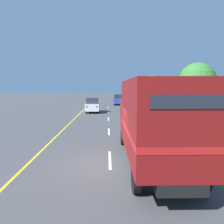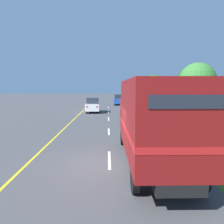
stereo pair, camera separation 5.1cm
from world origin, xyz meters
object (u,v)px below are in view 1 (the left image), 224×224
at_px(highway_sign, 187,104).
at_px(roadside_tree_mid, 192,81).
at_px(horse_trailer_truck, 155,120).
at_px(roadside_tree_near, 197,81).
at_px(delineator_post, 210,155).
at_px(lead_car_blue_ahead, 118,100).
at_px(roadside_tree_far, 153,85).
at_px(lead_car_white, 93,105).

xyz_separation_m(highway_sign, roadside_tree_mid, (4.58, 10.78, 2.14)).
height_order(horse_trailer_truck, roadside_tree_near, roadside_tree_near).
xyz_separation_m(roadside_tree_near, delineator_post, (-4.77, -13.27, -3.54)).
relative_size(lead_car_blue_ahead, roadside_tree_far, 0.74).
distance_m(lead_car_white, roadside_tree_far, 13.36).
relative_size(roadside_tree_near, roadside_tree_far, 1.07).
bearing_deg(roadside_tree_near, roadside_tree_mid, 72.69).
height_order(roadside_tree_mid, delineator_post, roadside_tree_mid).
height_order(lead_car_blue_ahead, roadside_tree_near, roadside_tree_near).
bearing_deg(delineator_post, horse_trailer_truck, 177.58).
relative_size(horse_trailer_truck, lead_car_white, 2.10).
bearing_deg(roadside_tree_far, roadside_tree_mid, -69.65).
height_order(lead_car_blue_ahead, highway_sign, highway_sign).
bearing_deg(roadside_tree_far, lead_car_blue_ahead, 146.72).
distance_m(lead_car_blue_ahead, roadside_tree_near, 20.86).
xyz_separation_m(lead_car_white, highway_sign, (8.64, -11.23, 1.02)).
bearing_deg(delineator_post, lead_car_white, 107.56).
distance_m(lead_car_white, delineator_post, 21.27).
height_order(horse_trailer_truck, roadside_tree_far, roadside_tree_far).
bearing_deg(lead_car_blue_ahead, roadside_tree_near, -69.74).
bearing_deg(roadside_tree_far, lead_car_white, -139.26).
relative_size(horse_trailer_truck, delineator_post, 8.53).
xyz_separation_m(horse_trailer_truck, roadside_tree_mid, (9.22, 19.71, 2.10)).
distance_m(highway_sign, roadside_tree_near, 5.34).
xyz_separation_m(lead_car_white, roadside_tree_near, (11.18, -7.00, 3.05)).
bearing_deg(highway_sign, lead_car_white, 127.57).
xyz_separation_m(lead_car_white, roadside_tree_mid, (13.22, -0.45, 3.16)).
distance_m(roadside_tree_near, roadside_tree_mid, 6.85).
distance_m(horse_trailer_truck, roadside_tree_near, 15.13).
bearing_deg(lead_car_white, horse_trailer_truck, -78.79).
distance_m(roadside_tree_near, roadside_tree_far, 15.57).
bearing_deg(highway_sign, lead_car_blue_ahead, 101.04).
bearing_deg(roadside_tree_near, highway_sign, -120.99).
distance_m(horse_trailer_truck, highway_sign, 10.07).
bearing_deg(horse_trailer_truck, lead_car_blue_ahead, 89.93).
bearing_deg(roadside_tree_mid, delineator_post, -108.96).
bearing_deg(roadside_tree_mid, horse_trailer_truck, -115.08).
height_order(lead_car_white, delineator_post, lead_car_white).
bearing_deg(lead_car_white, roadside_tree_mid, -1.97).
distance_m(roadside_tree_mid, roadside_tree_far, 9.58).
xyz_separation_m(lead_car_white, delineator_post, (6.41, -20.27, -0.49)).
bearing_deg(lead_car_blue_ahead, delineator_post, -85.84).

